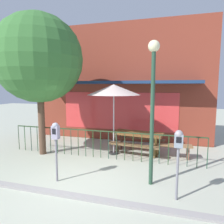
{
  "coord_description": "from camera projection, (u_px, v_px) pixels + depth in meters",
  "views": [
    {
      "loc": [
        2.28,
        -4.49,
        2.48
      ],
      "look_at": [
        0.29,
        2.38,
        1.57
      ],
      "focal_mm": 32.68,
      "sensor_mm": 36.0,
      "label": 1
    }
  ],
  "objects": [
    {
      "name": "patio_umbrella",
      "position": [
        114.0,
        90.0,
        7.25
      ],
      "size": [
        1.89,
        1.89,
        2.54
      ],
      "color": "black",
      "rests_on": "ground"
    },
    {
      "name": "street_tree",
      "position": [
        39.0,
        59.0,
        7.1
      ],
      "size": [
        3.07,
        3.07,
        4.97
      ],
      "color": "brown",
      "rests_on": "ground"
    },
    {
      "name": "street_lamp",
      "position": [
        153.0,
        91.0,
        4.91
      ],
      "size": [
        0.28,
        0.28,
        3.55
      ],
      "color": "#254330",
      "rests_on": "ground"
    },
    {
      "name": "patio_fence_front",
      "position": [
        101.0,
        139.0,
        7.02
      ],
      "size": [
        6.83,
        0.04,
        0.97
      ],
      "color": "#273D21",
      "rests_on": "ground"
    },
    {
      "name": "ground",
      "position": [
        75.0,
        184.0,
        5.22
      ],
      "size": [
        40.0,
        40.0,
        0.0
      ],
      "primitive_type": "plane",
      "color": "#ABB09D"
    },
    {
      "name": "picnic_table_left",
      "position": [
        138.0,
        137.0,
        7.55
      ],
      "size": [
        1.95,
        1.56,
        0.79
      ],
      "color": "brown",
      "rests_on": "ground"
    },
    {
      "name": "curb_edge",
      "position": [
        64.0,
        195.0,
        4.66
      ],
      "size": [
        11.34,
        0.2,
        0.11
      ],
      "primitive_type": "cube",
      "color": "gray",
      "rests_on": "ground"
    },
    {
      "name": "parking_meter_near",
      "position": [
        56.0,
        136.0,
        5.22
      ],
      "size": [
        0.18,
        0.17,
        1.56
      ],
      "color": "gray",
      "rests_on": "ground"
    },
    {
      "name": "patio_bench",
      "position": [
        171.0,
        148.0,
        7.05
      ],
      "size": [
        1.42,
        0.45,
        0.48
      ],
      "color": "#89603E",
      "rests_on": "ground"
    },
    {
      "name": "pub_storefront",
      "position": [
        120.0,
        83.0,
        9.31
      ],
      "size": [
        8.1,
        1.38,
        5.27
      ],
      "color": "#45280E",
      "rests_on": "ground"
    },
    {
      "name": "parking_meter_far",
      "position": [
        178.0,
        146.0,
        4.33
      ],
      "size": [
        0.18,
        0.17,
        1.56
      ],
      "color": "slate",
      "rests_on": "ground"
    }
  ]
}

